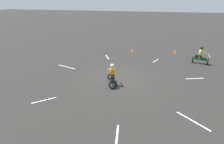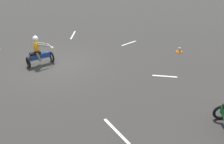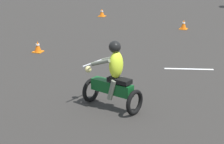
% 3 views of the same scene
% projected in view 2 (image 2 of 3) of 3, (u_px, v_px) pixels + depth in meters
% --- Properties ---
extents(ground_plane, '(120.00, 120.00, 0.00)m').
position_uv_depth(ground_plane, '(58.00, 65.00, 12.04)').
color(ground_plane, '#2D2B28').
extents(motorcycle_rider_foreground, '(1.56, 1.00, 1.66)m').
position_uv_depth(motorcycle_rider_foreground, '(39.00, 52.00, 11.71)').
color(motorcycle_rider_foreground, black).
rests_on(motorcycle_rider_foreground, ground).
extents(traffic_cone_far_right, '(0.32, 0.32, 0.38)m').
position_uv_depth(traffic_cone_far_right, '(179.00, 49.00, 13.64)').
color(traffic_cone_far_right, orange).
rests_on(traffic_cone_far_right, ground).
extents(lane_stripe_n, '(0.50, 1.45, 0.01)m').
position_uv_depth(lane_stripe_n, '(116.00, 131.00, 7.40)').
color(lane_stripe_n, silver).
rests_on(lane_stripe_n, ground).
extents(lane_stripe_nw, '(1.12, 0.64, 0.01)m').
position_uv_depth(lane_stripe_nw, '(165.00, 76.00, 10.86)').
color(lane_stripe_nw, silver).
rests_on(lane_stripe_nw, ground).
extents(lane_stripe_sw, '(1.34, 0.69, 0.01)m').
position_uv_depth(lane_stripe_sw, '(129.00, 43.00, 15.11)').
color(lane_stripe_sw, silver).
rests_on(lane_stripe_sw, ground).
extents(lane_stripe_s, '(0.73, 1.92, 0.01)m').
position_uv_depth(lane_stripe_s, '(73.00, 35.00, 16.76)').
color(lane_stripe_s, silver).
rests_on(lane_stripe_s, ground).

